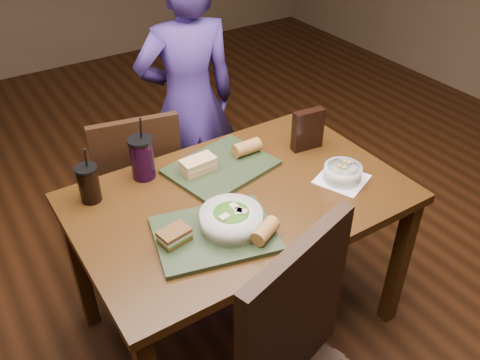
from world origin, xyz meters
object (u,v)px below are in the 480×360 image
object	(u,v)px
tray_far	(221,167)
sandwich_near	(174,236)
tray_near	(215,234)
salad_bowl	(231,218)
baguette_far	(247,148)
cup_berry	(142,158)
soup_bowl	(343,173)
chip_bag	(308,130)
cup_cola	(89,184)
dining_table	(240,212)
chair_far	(134,186)
baguette_near	(265,231)
diner	(189,103)
sandwich_far	(198,165)

from	to	relation	value
tray_far	sandwich_near	distance (m)	0.50
tray_near	tray_far	distance (m)	0.42
salad_bowl	baguette_far	size ratio (longest dim) A/B	1.84
sandwich_near	cup_berry	distance (m)	0.46
soup_bowl	chip_bag	world-z (taller)	chip_bag
cup_berry	cup_cola	bearing A→B (deg)	-171.71
dining_table	soup_bowl	distance (m)	0.45
sandwich_near	soup_bowl	bearing A→B (deg)	-1.50
cup_cola	cup_berry	distance (m)	0.24
chair_far	tray_near	world-z (taller)	chair_far
dining_table	cup_cola	bearing A→B (deg)	150.45
dining_table	baguette_near	bearing A→B (deg)	-104.92
salad_bowl	soup_bowl	world-z (taller)	salad_bowl
chair_far	salad_bowl	world-z (taller)	chair_far
chair_far	cup_cola	bearing A→B (deg)	-131.84
diner	soup_bowl	bearing A→B (deg)	111.56
soup_bowl	cup_berry	distance (m)	0.82
dining_table	sandwich_far	xyz separation A→B (m)	(-0.07, 0.21, 0.14)
chip_bag	chair_far	bearing A→B (deg)	151.76
dining_table	sandwich_near	world-z (taller)	sandwich_near
dining_table	cup_berry	bearing A→B (deg)	129.71
sandwich_near	baguette_far	xyz separation A→B (m)	(0.52, 0.34, 0.01)
soup_bowl	baguette_far	distance (m)	0.43
chair_far	tray_near	bearing A→B (deg)	-89.05
salad_bowl	baguette_far	bearing A→B (deg)	49.98
diner	sandwich_far	world-z (taller)	diner
soup_bowl	cup_cola	xyz separation A→B (m)	(-0.91, 0.43, 0.04)
cup_cola	cup_berry	world-z (taller)	cup_berry
dining_table	sandwich_near	bearing A→B (deg)	-160.50
tray_far	cup_cola	world-z (taller)	cup_cola
tray_near	cup_cola	xyz separation A→B (m)	(-0.30, 0.44, 0.07)
diner	tray_near	bearing A→B (deg)	77.01
chair_far	cup_cola	world-z (taller)	cup_cola
chip_bag	diner	bearing A→B (deg)	115.37
diner	sandwich_far	xyz separation A→B (m)	(-0.28, -0.62, 0.06)
dining_table	sandwich_far	world-z (taller)	sandwich_far
baguette_far	soup_bowl	bearing A→B (deg)	-56.70
baguette_far	tray_near	bearing A→B (deg)	-135.99
dining_table	tray_near	bearing A→B (deg)	-143.18
baguette_near	cup_cola	distance (m)	0.71
sandwich_near	chip_bag	world-z (taller)	chip_bag
chair_far	baguette_near	xyz separation A→B (m)	(0.15, -0.88, 0.29)
diner	tray_near	distance (m)	1.07
chair_far	salad_bowl	distance (m)	0.83
tray_far	salad_bowl	distance (m)	0.40
dining_table	cup_cola	distance (m)	0.60
cup_berry	diner	bearing A→B (deg)	46.65
baguette_near	cup_berry	xyz separation A→B (m)	(-0.19, 0.60, 0.05)
tray_far	baguette_far	distance (m)	0.15
baguette_far	cup_cola	world-z (taller)	cup_cola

